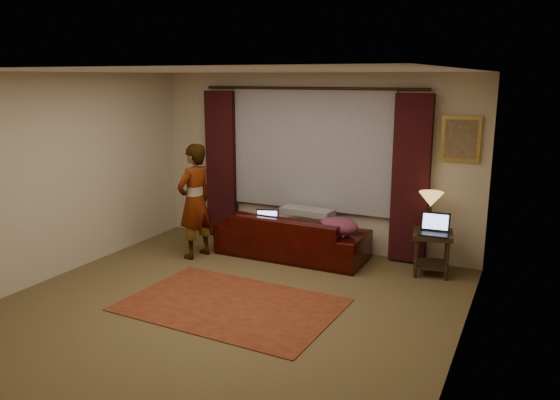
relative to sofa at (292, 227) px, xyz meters
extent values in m
cube|color=brown|center=(0.06, -1.93, -0.44)|extent=(5.00, 5.00, 0.01)
cube|color=silver|center=(0.06, -1.93, 2.17)|extent=(5.00, 5.00, 0.02)
cube|color=beige|center=(0.06, 0.57, 0.87)|extent=(5.00, 0.02, 2.60)
cube|color=beige|center=(0.06, -4.43, 0.87)|extent=(5.00, 0.02, 2.60)
cube|color=beige|center=(-2.44, -1.93, 0.87)|extent=(0.02, 5.00, 2.60)
cube|color=beige|center=(2.56, -1.93, 0.87)|extent=(0.02, 5.00, 2.60)
cube|color=#94949C|center=(0.06, 0.51, 1.07)|extent=(2.50, 0.05, 1.80)
cube|color=black|center=(-1.44, 0.46, 0.75)|extent=(0.50, 0.14, 2.30)
cube|color=black|center=(1.56, 0.46, 0.75)|extent=(0.50, 0.14, 2.30)
cylinder|color=black|center=(0.06, 0.46, 1.95)|extent=(0.04, 0.04, 3.40)
cube|color=#B08F3D|center=(2.16, 0.54, 1.32)|extent=(0.50, 0.04, 0.60)
imported|color=black|center=(0.00, 0.00, 0.00)|extent=(2.16, 0.95, 0.87)
cube|color=gray|center=(0.14, 0.21, 0.44)|extent=(0.79, 0.37, 0.09)
ellipsoid|color=brown|center=(0.73, -0.09, 0.12)|extent=(0.58, 0.46, 0.23)
cube|color=maroon|center=(0.10, -1.89, -0.43)|extent=(2.44, 1.68, 0.01)
cube|color=black|center=(1.95, 0.12, -0.15)|extent=(0.58, 0.58, 0.57)
imported|color=gray|center=(-1.24, -0.61, 0.38)|extent=(0.57, 0.57, 1.64)
camera|label=1|loc=(3.10, -6.87, 2.11)|focal=35.00mm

